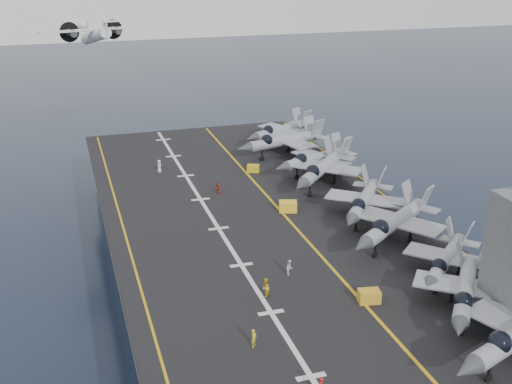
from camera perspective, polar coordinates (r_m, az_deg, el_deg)
name	(u,v)px	position (r m, az deg, el deg)	size (l,w,h in m)	color
ground	(265,296)	(84.08, 0.82, -9.24)	(500.00, 500.00, 0.00)	#142135
hull	(265,262)	(81.68, 0.84, -6.21)	(36.00, 90.00, 10.00)	#56595E
flight_deck	(266,224)	(79.43, 0.86, -2.87)	(38.00, 92.00, 0.40)	black
foul_line	(288,220)	(80.26, 2.90, -2.47)	(0.35, 90.00, 0.02)	gold
landing_centerline	(219,228)	(77.84, -3.35, -3.25)	(0.50, 90.00, 0.02)	silver
deck_edge_port	(127,240)	(76.24, -11.41, -4.20)	(0.25, 90.00, 0.02)	gold
deck_edge_stbd	(399,206)	(86.48, 12.60, -1.20)	(0.25, 90.00, 0.02)	gold
fighter_jet_1	(466,288)	(62.79, 18.14, -8.12)	(16.34, 17.13, 4.96)	#9EAAB1
fighter_jet_2	(446,258)	(68.47, 16.57, -5.62)	(15.58, 15.31, 4.56)	gray
fighter_jet_3	(395,221)	(74.57, 12.22, -2.53)	(19.19, 17.94, 5.55)	gray
fighter_jet_4	(364,199)	(80.83, 9.58, -0.62)	(16.89, 17.68, 5.13)	#949EA3
fighter_jet_5	(322,167)	(91.04, 5.88, 2.23)	(19.05, 19.29, 5.65)	gray
fighter_jet_6	(317,157)	(96.28, 5.43, 3.10)	(17.12, 14.48, 5.04)	gray
fighter_jet_7	(285,140)	(103.98, 2.60, 4.68)	(18.35, 14.67, 5.57)	gray
fighter_jet_8	(281,129)	(110.99, 2.26, 5.62)	(17.62, 15.60, 5.11)	gray
tow_cart_a	(369,296)	(63.12, 10.01, -9.10)	(2.27, 1.69, 1.24)	gold
tow_cart_b	(288,206)	(82.55, 2.86, -1.29)	(2.60, 2.08, 1.36)	yellow
tow_cart_c	(253,168)	(97.02, -0.25, 2.11)	(2.14, 1.79, 1.09)	gold
crew_1	(254,338)	(55.82, -0.19, -12.87)	(1.17, 1.18, 1.66)	gold
crew_2	(266,287)	(62.98, 0.85, -8.48)	(1.36, 1.32, 1.90)	yellow
crew_4	(218,188)	(88.34, -3.39, 0.35)	(1.14, 1.23, 1.71)	#B3201E
crew_5	(159,166)	(97.79, -8.59, 2.29)	(0.80, 1.19, 1.95)	silver
crew_7	(290,267)	(67.02, 3.01, -6.68)	(1.05, 1.20, 1.67)	white
transport_plane	(96,36)	(122.92, -14.07, 13.30)	(22.58, 17.90, 4.71)	silver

